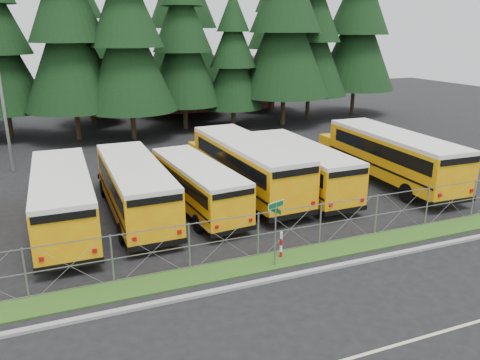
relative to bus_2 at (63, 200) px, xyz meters
name	(u,v)px	position (x,y,z in m)	size (l,w,h in m)	color
ground	(269,243)	(8.51, -5.13, -1.47)	(120.00, 120.00, 0.00)	black
curb	(303,273)	(8.51, -8.23, -1.41)	(50.00, 0.25, 0.12)	gray
grass_verge	(286,259)	(8.51, -6.83, -1.44)	(50.00, 1.40, 0.06)	#204413
road_lane_line	(381,349)	(8.51, -13.13, -1.47)	(50.00, 0.12, 0.01)	beige
chainlink_fence	(280,231)	(8.51, -6.13, -0.47)	(44.00, 0.10, 2.00)	gray
brick_building	(177,83)	(14.51, 34.87, 1.53)	(22.00, 10.00, 6.00)	brown
bus_2	(63,200)	(0.00, 0.00, 0.00)	(2.65, 11.24, 2.95)	orange
bus_3	(134,189)	(3.45, 0.49, -0.01)	(2.63, 11.15, 2.92)	orange
bus_4	(195,186)	(6.63, 0.19, -0.16)	(2.36, 9.99, 2.62)	orange
bus_5	(245,167)	(10.06, 1.65, 0.13)	(2.89, 12.24, 3.21)	orange
bus_6	(297,168)	(13.11, 0.87, -0.03)	(2.59, 10.98, 2.88)	orange
bus_east	(388,157)	(19.26, 0.33, 0.14)	(2.90, 12.30, 3.22)	orange
street_sign	(276,220)	(7.79, -7.18, 0.56)	(0.80, 0.53, 2.81)	gray
striped_bollard	(281,245)	(8.34, -6.64, -0.87)	(0.11, 0.11, 1.20)	#B20C0C
light_standard	(1,90)	(-3.00, 11.53, 4.03)	(0.70, 0.35, 10.14)	gray
conifer_3	(68,31)	(1.82, 20.22, 7.65)	(8.25, 8.25, 18.24)	black
conifer_4	(127,37)	(6.35, 18.57, 7.22)	(7.86, 7.86, 17.39)	black
conifer_5	(183,43)	(11.87, 21.58, 6.55)	(7.26, 7.26, 16.06)	black
conifer_6	(233,60)	(16.51, 20.52, 4.97)	(5.82, 5.82, 12.88)	black
conifer_7	(285,22)	(21.61, 19.81, 8.46)	(8.98, 8.98, 19.86)	black
conifer_8	(311,33)	(25.58, 21.79, 7.40)	(8.03, 8.03, 17.76)	black
conifer_9	(358,26)	(31.96, 22.69, 8.19)	(8.74, 8.74, 19.33)	black
conifer_11	(87,50)	(3.68, 27.15, 5.86)	(6.63, 6.63, 14.67)	black
conifer_12	(182,18)	(13.65, 28.00, 8.93)	(9.41, 9.41, 20.80)	black
conifer_13	(271,42)	(24.09, 28.12, 6.45)	(7.17, 7.17, 15.85)	black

